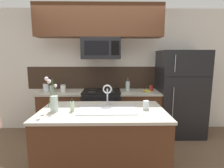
{
  "coord_description": "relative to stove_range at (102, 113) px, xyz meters",
  "views": [
    {
      "loc": [
        0.16,
        -2.57,
        1.61
      ],
      "look_at": [
        0.2,
        0.27,
        1.16
      ],
      "focal_mm": 28.0,
      "sensor_mm": 36.0,
      "label": 1
    }
  ],
  "objects": [
    {
      "name": "ground_plane",
      "position": [
        -0.0,
        -0.9,
        -0.46
      ],
      "size": [
        10.0,
        10.0,
        0.0
      ],
      "primitive_type": "plane",
      "color": "brown"
    },
    {
      "name": "island_counter",
      "position": [
        0.06,
        -1.25,
        -0.01
      ],
      "size": [
        1.65,
        0.91,
        0.91
      ],
      "color": "#4C2B19",
      "rests_on": "ground"
    },
    {
      "name": "back_counter_left",
      "position": [
        -0.8,
        0.0,
        -0.01
      ],
      "size": [
        0.87,
        0.65,
        0.91
      ],
      "color": "#4C2B19",
      "rests_on": "ground"
    },
    {
      "name": "banana_bunch",
      "position": [
        0.92,
        -0.06,
        0.47
      ],
      "size": [
        0.19,
        0.16,
        0.08
      ],
      "color": "yellow",
      "rests_on": "back_counter_right"
    },
    {
      "name": "storage_jar_medium",
      "position": [
        -1.02,
        0.03,
        0.52
      ],
      "size": [
        0.09,
        0.09,
        0.14
      ],
      "color": "silver",
      "rests_on": "back_counter_left"
    },
    {
      "name": "upper_cabinet_band",
      "position": [
        -0.03,
        -0.05,
        1.81
      ],
      "size": [
        2.38,
        0.34,
        0.6
      ],
      "primitive_type": "cube",
      "color": "#4C2B19"
    },
    {
      "name": "storage_jar_tall",
      "position": [
        -1.12,
        0.01,
        0.54
      ],
      "size": [
        0.11,
        0.11,
        0.18
      ],
      "color": "silver",
      "rests_on": "back_counter_left"
    },
    {
      "name": "sink_faucet",
      "position": [
        0.13,
        -1.03,
        0.65
      ],
      "size": [
        0.14,
        0.14,
        0.31
      ],
      "color": "#B7BABF",
      "rests_on": "island_counter"
    },
    {
      "name": "drinking_glass",
      "position": [
        0.65,
        -1.23,
        0.51
      ],
      "size": [
        0.08,
        0.08,
        0.12
      ],
      "color": "silver",
      "rests_on": "island_counter"
    },
    {
      "name": "coffee_tin",
      "position": [
        1.02,
        0.05,
        0.5
      ],
      "size": [
        0.08,
        0.08,
        0.11
      ],
      "primitive_type": "cylinder",
      "color": "#B22D23",
      "rests_on": "back_counter_right"
    },
    {
      "name": "back_counter_right",
      "position": [
        0.77,
        0.0,
        -0.01
      ],
      "size": [
        0.81,
        0.65,
        0.91
      ],
      "color": "#4C2B19",
      "rests_on": "ground"
    },
    {
      "name": "dish_soap_bottle",
      "position": [
        -0.32,
        -1.3,
        0.52
      ],
      "size": [
        0.06,
        0.05,
        0.16
      ],
      "color": "beige",
      "rests_on": "island_counter"
    },
    {
      "name": "stove_range",
      "position": [
        0.0,
        0.0,
        0.0
      ],
      "size": [
        0.76,
        0.64,
        0.93
      ],
      "color": "black",
      "rests_on": "ground"
    },
    {
      "name": "refrigerator",
      "position": [
        1.61,
        0.02,
        0.4
      ],
      "size": [
        0.9,
        0.74,
        1.73
      ],
      "color": "black",
      "rests_on": "ground"
    },
    {
      "name": "storage_jar_short",
      "position": [
        -0.77,
        -0.03,
        0.52
      ],
      "size": [
        0.1,
        0.1,
        0.14
      ],
      "color": "silver",
      "rests_on": "back_counter_left"
    },
    {
      "name": "kitchen_sink",
      "position": [
        0.13,
        -1.25,
        0.38
      ],
      "size": [
        0.76,
        0.44,
        0.16
      ],
      "color": "#ADAFB5",
      "rests_on": "island_counter"
    },
    {
      "name": "microwave",
      "position": [
        0.0,
        -0.02,
        1.3
      ],
      "size": [
        0.74,
        0.4,
        0.41
      ],
      "color": "black"
    },
    {
      "name": "splash_band",
      "position": [
        -0.0,
        0.32,
        0.69
      ],
      "size": [
        3.23,
        0.01,
        0.48
      ],
      "primitive_type": "cube",
      "color": "#332319",
      "rests_on": "rear_partition"
    },
    {
      "name": "french_press",
      "position": [
        0.54,
        0.06,
        0.55
      ],
      "size": [
        0.09,
        0.09,
        0.27
      ],
      "color": "silver",
      "rests_on": "back_counter_right"
    },
    {
      "name": "rear_partition",
      "position": [
        0.3,
        0.38,
        0.84
      ],
      "size": [
        5.2,
        0.1,
        2.6
      ],
      "primitive_type": "cube",
      "color": "silver",
      "rests_on": "ground"
    },
    {
      "name": "flower_vase",
      "position": [
        -0.56,
        -1.29,
        0.57
      ],
      "size": [
        0.14,
        0.17,
        0.46
      ],
      "color": "silver",
      "rests_on": "island_counter"
    }
  ]
}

